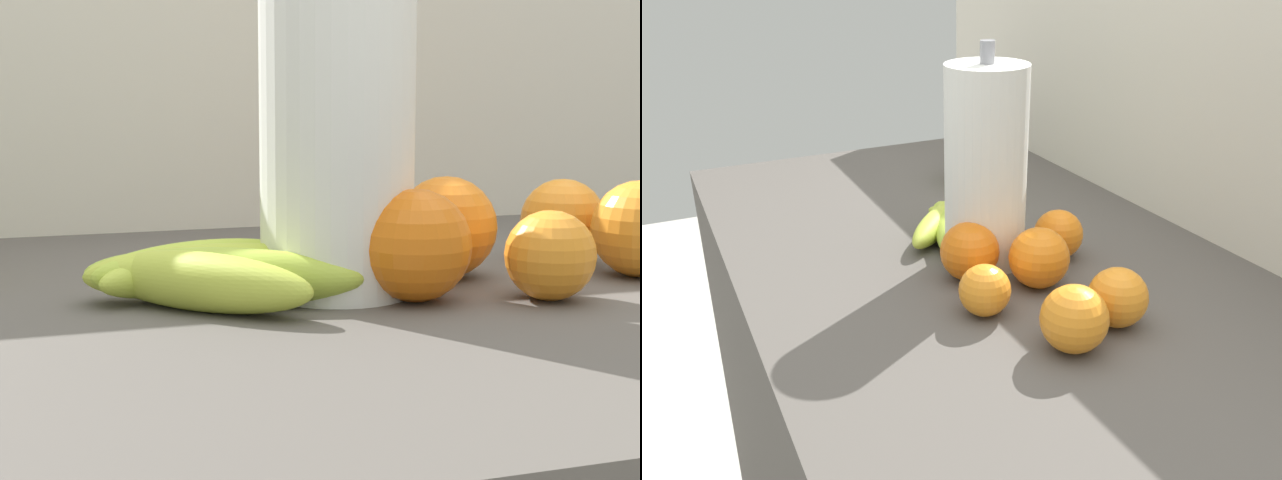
# 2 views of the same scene
# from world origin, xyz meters

# --- Properties ---
(banana_bunch) EXTENTS (0.21, 0.20, 0.04)m
(banana_bunch) POSITION_xyz_m (-0.37, -0.00, 0.91)
(banana_bunch) COLOR #B6C63F
(banana_bunch) RESTS_ON counter
(orange_back_left) EXTENTS (0.08, 0.08, 0.08)m
(orange_back_left) POSITION_xyz_m (-0.23, -0.05, 0.93)
(orange_back_left) COLOR orange
(orange_back_left) RESTS_ON counter
(orange_center) EXTENTS (0.07, 0.07, 0.07)m
(orange_center) POSITION_xyz_m (-0.13, -0.07, 0.92)
(orange_center) COLOR orange
(orange_center) RESTS_ON counter
(orange_far_right) EXTENTS (0.08, 0.08, 0.08)m
(orange_far_right) POSITION_xyz_m (-0.17, 0.03, 0.93)
(orange_far_right) COLOR orange
(orange_far_right) RESTS_ON counter
(orange_front) EXTENTS (0.07, 0.07, 0.07)m
(orange_front) POSITION_xyz_m (-0.04, 0.06, 0.92)
(orange_front) COLOR orange
(orange_front) RESTS_ON counter
(orange_back_right) EXTENTS (0.08, 0.08, 0.08)m
(orange_back_right) POSITION_xyz_m (-0.01, -0.02, 0.93)
(orange_back_right) COLOR orange
(orange_back_right) RESTS_ON counter
(orange_right) EXTENTS (0.07, 0.07, 0.07)m
(orange_right) POSITION_xyz_m (-0.23, 0.10, 0.92)
(orange_right) COLOR orange
(orange_right) RESTS_ON counter
(paper_towel_roll) EXTENTS (0.12, 0.12, 0.32)m
(paper_towel_roll) POSITION_xyz_m (-0.27, 0.00, 1.03)
(paper_towel_roll) COLOR white
(paper_towel_roll) RESTS_ON counter
(mug) EXTENTS (0.08, 0.08, 0.09)m
(mug) POSITION_xyz_m (-0.59, 0.13, 0.93)
(mug) COLOR #B8BF56
(mug) RESTS_ON counter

